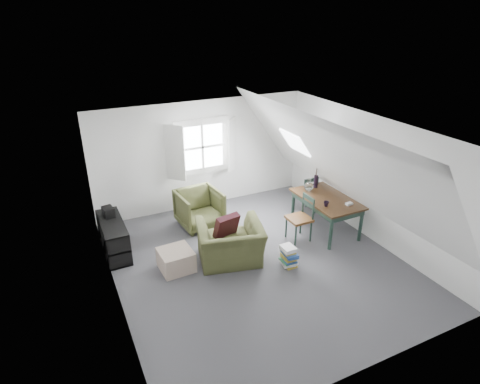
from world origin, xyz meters
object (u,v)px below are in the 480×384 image
dining_table (327,202)px  magazine_stack (289,256)px  dining_chair_far (306,193)px  media_shelf (114,239)px  armchair_near (230,261)px  ottoman (176,260)px  armchair_far (200,225)px  dining_chair_near (301,218)px

dining_table → magazine_stack: size_ratio=3.83×
dining_chair_far → media_shelf: size_ratio=0.72×
armchair_near → ottoman: (-0.98, 0.19, 0.19)m
armchair_near → media_shelf: bearing=-19.3°
armchair_far → dining_chair_near: (1.63, -1.41, 0.49)m
armchair_near → media_shelf: media_shelf is taller
ottoman → dining_chair_near: dining_chair_near is taller
ottoman → media_shelf: media_shelf is taller
dining_table → media_shelf: bearing=168.0°
armchair_near → dining_chair_near: dining_chair_near is taller
dining_chair_far → magazine_stack: size_ratio=2.33×
magazine_stack → dining_chair_far: bearing=47.9°
ottoman → dining_chair_near: (2.59, -0.09, 0.30)m
ottoman → dining_chair_far: 3.49m
dining_table → armchair_far: bearing=152.1°
armchair_near → magazine_stack: magazine_stack is taller
armchair_far → dining_chair_far: dining_chair_far is taller
armchair_near → dining_chair_far: 2.65m
armchair_near → magazine_stack: 1.10m
armchair_near → dining_chair_near: size_ratio=1.24×
ottoman → dining_chair_far: bearing=14.2°
ottoman → dining_chair_near: 2.61m
armchair_near → ottoman: size_ratio=2.04×
dining_table → media_shelf: size_ratio=1.18×
armchair_far → dining_chair_near: dining_chair_near is taller
armchair_near → dining_chair_far: bearing=-142.7°
armchair_far → dining_chair_far: size_ratio=0.98×
armchair_far → dining_table: (2.32, -1.33, 0.65)m
dining_chair_near → media_shelf: 3.67m
armchair_near → dining_table: (2.29, 0.19, 0.65)m
ottoman → dining_table: dining_table is taller
armchair_far → ottoman: armchair_far is taller
dining_chair_far → armchair_far: bearing=-20.0°
magazine_stack → armchair_far: bearing=113.6°
dining_table → dining_chair_far: bearing=85.6°
dining_table → dining_chair_near: dining_chair_near is taller
armchair_near → ottoman: 1.02m
dining_table → media_shelf: (-4.17, 1.03, -0.36)m
armchair_far → ottoman: bearing=-130.3°
dining_chair_near → dining_chair_far: bearing=122.3°
dining_chair_far → dining_chair_near: bearing=41.6°
dining_chair_far → dining_chair_near: size_ratio=0.97×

